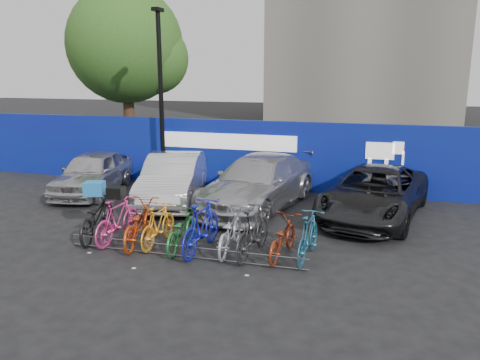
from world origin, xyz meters
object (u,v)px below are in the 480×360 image
at_px(car_1, 173,179).
at_px(car_2, 258,182).
at_px(bike_0, 97,216).
at_px(bike_1, 118,220).
at_px(car_0, 92,172).
at_px(bike_3, 158,225).
at_px(bike_4, 181,230).
at_px(tree, 131,48).
at_px(bike_rack, 183,251).
at_px(lamppost, 161,94).
at_px(bike_2, 139,223).
at_px(bike_7, 253,231).
at_px(bike_9, 308,236).
at_px(bike_5, 201,227).
at_px(bike_6, 230,231).
at_px(car_3, 374,193).
at_px(bike_8, 282,238).

distance_m(car_1, car_2, 2.71).
height_order(bike_0, bike_1, bike_0).
xyz_separation_m(car_0, bike_3, (4.26, -3.90, -0.21)).
distance_m(car_2, bike_4, 3.98).
bearing_deg(tree, car_1, -53.77).
bearing_deg(bike_0, bike_rack, 154.61).
bearing_deg(car_0, bike_rack, -50.57).
relative_size(car_1, bike_1, 2.51).
distance_m(lamppost, bike_4, 6.82).
bearing_deg(bike_0, car_1, -109.37).
distance_m(bike_2, bike_7, 2.81).
xyz_separation_m(bike_0, bike_9, (5.25, 0.03, -0.01)).
relative_size(car_0, bike_4, 2.38).
xyz_separation_m(bike_5, bike_9, (2.42, 0.20, -0.06)).
bearing_deg(bike_rack, bike_6, 37.54).
bearing_deg(bike_9, tree, -40.33).
xyz_separation_m(lamppost, bike_0, (0.63, -5.34, -2.72)).
height_order(car_3, bike_9, car_3).
bearing_deg(tree, bike_1, -64.35).
distance_m(bike_rack, bike_0, 2.68).
xyz_separation_m(bike_rack, bike_6, (0.88, 0.68, 0.32)).
bearing_deg(bike_1, bike_0, -2.80).
distance_m(tree, bike_3, 12.51).
bearing_deg(car_0, bike_3, -51.79).
distance_m(car_2, bike_8, 4.01).
xyz_separation_m(lamppost, bike_4, (2.94, -5.47, -2.81)).
bearing_deg(bike_6, bike_1, 0.41).
relative_size(bike_1, bike_8, 1.05).
bearing_deg(tree, bike_6, -52.52).
relative_size(car_1, bike_5, 2.29).
height_order(lamppost, bike_7, lamppost).
distance_m(car_0, bike_3, 5.78).
bearing_deg(bike_4, bike_7, -179.81).
bearing_deg(bike_1, tree, -59.61).
distance_m(car_1, bike_7, 5.06).
xyz_separation_m(bike_3, bike_7, (2.34, -0.04, 0.07)).
relative_size(bike_rack, bike_3, 3.35).
bearing_deg(bike_4, car_2, -104.53).
xyz_separation_m(bike_1, bike_7, (3.39, -0.00, 0.03)).
bearing_deg(car_2, bike_2, -105.32).
distance_m(bike_rack, bike_1, 2.05).
height_order(car_1, bike_4, car_1).
height_order(bike_6, bike_7, bike_7).
distance_m(lamppost, bike_1, 6.20).
height_order(bike_0, bike_4, bike_0).
xyz_separation_m(bike_rack, bike_7, (1.46, 0.57, 0.41)).
bearing_deg(bike_3, car_1, -69.26).
bearing_deg(car_3, bike_5, -122.43).
bearing_deg(bike_2, bike_1, -10.13).
xyz_separation_m(lamppost, bike_7, (4.66, -5.43, -2.70)).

